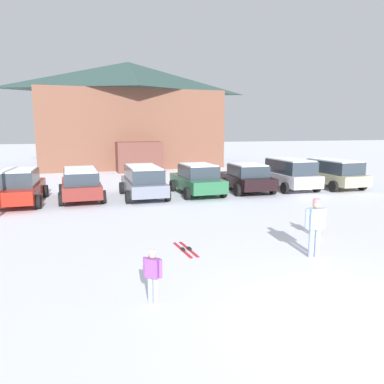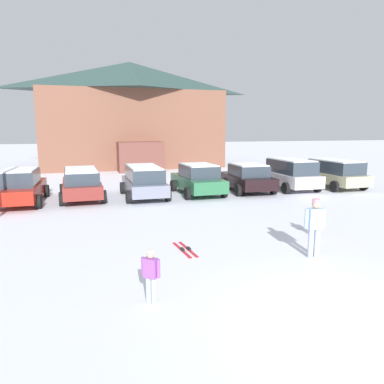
{
  "view_description": "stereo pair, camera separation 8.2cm",
  "coord_description": "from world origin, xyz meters",
  "px_view_note": "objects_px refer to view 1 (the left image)",
  "views": [
    {
      "loc": [
        -4.48,
        -5.29,
        3.62
      ],
      "look_at": [
        -0.84,
        8.16,
        1.17
      ],
      "focal_mm": 35.0,
      "sensor_mm": 36.0,
      "label": 1
    },
    {
      "loc": [
        -4.4,
        -5.31,
        3.62
      ],
      "look_at": [
        -0.84,
        8.16,
        1.17
      ],
      "focal_mm": 35.0,
      "sensor_mm": 36.0,
      "label": 2
    }
  ],
  "objects_px": {
    "parked_maroon_van": "(81,183)",
    "parked_black_sedan": "(247,177)",
    "parked_beige_suv": "(333,173)",
    "skier_child_in_red_jacket": "(319,220)",
    "parked_green_coupe": "(197,179)",
    "parked_red_sedan": "(20,186)",
    "pair_of_skis": "(186,249)",
    "parked_white_suv": "(290,173)",
    "skier_adult_in_blue_parka": "(315,224)",
    "ski_lodge": "(129,114)",
    "parked_grey_wagon": "(143,181)",
    "skier_child_in_purple_jacket": "(153,273)"
  },
  "relations": [
    {
      "from": "parked_red_sedan",
      "to": "parked_white_suv",
      "type": "distance_m",
      "value": 14.36
    },
    {
      "from": "parked_green_coupe",
      "to": "parked_beige_suv",
      "type": "xyz_separation_m",
      "value": [
        8.46,
        0.06,
        0.07
      ]
    },
    {
      "from": "parked_red_sedan",
      "to": "pair_of_skis",
      "type": "relative_size",
      "value": 3.07
    },
    {
      "from": "parked_white_suv",
      "to": "skier_child_in_red_jacket",
      "type": "height_order",
      "value": "parked_white_suv"
    },
    {
      "from": "parked_grey_wagon",
      "to": "parked_black_sedan",
      "type": "xyz_separation_m",
      "value": [
        5.83,
        0.27,
        -0.08
      ]
    },
    {
      "from": "parked_black_sedan",
      "to": "parked_white_suv",
      "type": "bearing_deg",
      "value": 0.53
    },
    {
      "from": "parked_grey_wagon",
      "to": "skier_child_in_purple_jacket",
      "type": "distance_m",
      "value": 11.87
    },
    {
      "from": "parked_red_sedan",
      "to": "parked_grey_wagon",
      "type": "relative_size",
      "value": 1.05
    },
    {
      "from": "skier_child_in_purple_jacket",
      "to": "skier_adult_in_blue_parka",
      "type": "bearing_deg",
      "value": 18.46
    },
    {
      "from": "parked_white_suv",
      "to": "parked_beige_suv",
      "type": "bearing_deg",
      "value": -2.03
    },
    {
      "from": "parked_beige_suv",
      "to": "parked_red_sedan",
      "type": "bearing_deg",
      "value": -179.06
    },
    {
      "from": "parked_beige_suv",
      "to": "parked_black_sedan",
      "type": "bearing_deg",
      "value": 179.21
    },
    {
      "from": "parked_beige_suv",
      "to": "pair_of_skis",
      "type": "xyz_separation_m",
      "value": [
        -11.33,
        -8.85,
        -0.89
      ]
    },
    {
      "from": "parked_red_sedan",
      "to": "parked_grey_wagon",
      "type": "xyz_separation_m",
      "value": [
        5.82,
        0.09,
        0.05
      ]
    },
    {
      "from": "parked_maroon_van",
      "to": "parked_black_sedan",
      "type": "distance_m",
      "value": 8.92
    },
    {
      "from": "ski_lodge",
      "to": "parked_black_sedan",
      "type": "relative_size",
      "value": 4.07
    },
    {
      "from": "parked_maroon_van",
      "to": "pair_of_skis",
      "type": "bearing_deg",
      "value": -70.54
    },
    {
      "from": "skier_child_in_red_jacket",
      "to": "skier_child_in_purple_jacket",
      "type": "bearing_deg",
      "value": -151.74
    },
    {
      "from": "parked_beige_suv",
      "to": "skier_child_in_purple_jacket",
      "type": "relative_size",
      "value": 3.75
    },
    {
      "from": "ski_lodge",
      "to": "parked_black_sedan",
      "type": "height_order",
      "value": "ski_lodge"
    },
    {
      "from": "parked_beige_suv",
      "to": "skier_child_in_red_jacket",
      "type": "relative_size",
      "value": 4.16
    },
    {
      "from": "parked_maroon_van",
      "to": "parked_green_coupe",
      "type": "xyz_separation_m",
      "value": [
        6.0,
        -0.1,
        -0.01
      ]
    },
    {
      "from": "parked_black_sedan",
      "to": "pair_of_skis",
      "type": "bearing_deg",
      "value": -122.89
    },
    {
      "from": "parked_white_suv",
      "to": "parked_green_coupe",
      "type": "bearing_deg",
      "value": -178.33
    },
    {
      "from": "skier_child_in_purple_jacket",
      "to": "parked_red_sedan",
      "type": "bearing_deg",
      "value": 110.6
    },
    {
      "from": "parked_red_sedan",
      "to": "pair_of_skis",
      "type": "distance_m",
      "value": 10.43
    },
    {
      "from": "parked_maroon_van",
      "to": "parked_black_sedan",
      "type": "relative_size",
      "value": 1.09
    },
    {
      "from": "skier_child_in_purple_jacket",
      "to": "ski_lodge",
      "type": "bearing_deg",
      "value": 84.97
    },
    {
      "from": "parked_maroon_van",
      "to": "parked_green_coupe",
      "type": "distance_m",
      "value": 6.01
    },
    {
      "from": "parked_green_coupe",
      "to": "skier_child_in_purple_jacket",
      "type": "bearing_deg",
      "value": -110.04
    },
    {
      "from": "parked_maroon_van",
      "to": "skier_child_in_red_jacket",
      "type": "xyz_separation_m",
      "value": [
        7.68,
        -8.78,
        -0.26
      ]
    },
    {
      "from": "parked_green_coupe",
      "to": "parked_beige_suv",
      "type": "distance_m",
      "value": 8.47
    },
    {
      "from": "ski_lodge",
      "to": "parked_red_sedan",
      "type": "bearing_deg",
      "value": -113.06
    },
    {
      "from": "parked_red_sedan",
      "to": "skier_adult_in_blue_parka",
      "type": "height_order",
      "value": "same"
    },
    {
      "from": "parked_grey_wagon",
      "to": "skier_adult_in_blue_parka",
      "type": "xyz_separation_m",
      "value": [
        3.38,
        -10.18,
        0.06
      ]
    },
    {
      "from": "parked_white_suv",
      "to": "skier_child_in_red_jacket",
      "type": "bearing_deg",
      "value": -114.02
    },
    {
      "from": "parked_beige_suv",
      "to": "skier_adult_in_blue_parka",
      "type": "bearing_deg",
      "value": -127.65
    },
    {
      "from": "skier_adult_in_blue_parka",
      "to": "ski_lodge",
      "type": "bearing_deg",
      "value": 95.17
    },
    {
      "from": "skier_child_in_purple_jacket",
      "to": "parked_beige_suv",
      "type": "bearing_deg",
      "value": 43.07
    },
    {
      "from": "parked_maroon_van",
      "to": "parked_beige_suv",
      "type": "relative_size",
      "value": 1.01
    },
    {
      "from": "parked_maroon_van",
      "to": "skier_child_in_red_jacket",
      "type": "height_order",
      "value": "parked_maroon_van"
    },
    {
      "from": "skier_adult_in_blue_parka",
      "to": "parked_grey_wagon",
      "type": "bearing_deg",
      "value": 108.38
    },
    {
      "from": "parked_white_suv",
      "to": "pair_of_skis",
      "type": "distance_m",
      "value": 12.36
    },
    {
      "from": "ski_lodge",
      "to": "pair_of_skis",
      "type": "bearing_deg",
      "value": -92.23
    },
    {
      "from": "parked_white_suv",
      "to": "skier_child_in_purple_jacket",
      "type": "xyz_separation_m",
      "value": [
        -9.96,
        -12.07,
        -0.29
      ]
    },
    {
      "from": "parked_grey_wagon",
      "to": "skier_child_in_purple_jacket",
      "type": "bearing_deg",
      "value": -96.91
    },
    {
      "from": "parked_maroon_van",
      "to": "pair_of_skis",
      "type": "xyz_separation_m",
      "value": [
        3.14,
        -8.89,
        -0.83
      ]
    },
    {
      "from": "parked_beige_suv",
      "to": "skier_child_in_red_jacket",
      "type": "bearing_deg",
      "value": -127.86
    },
    {
      "from": "parked_red_sedan",
      "to": "skier_child_in_red_jacket",
      "type": "xyz_separation_m",
      "value": [
        10.41,
        -8.46,
        -0.25
      ]
    },
    {
      "from": "parked_red_sedan",
      "to": "parked_grey_wagon",
      "type": "bearing_deg",
      "value": 0.87
    }
  ]
}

